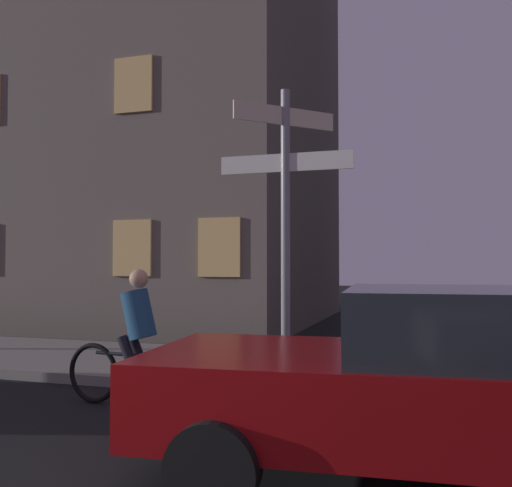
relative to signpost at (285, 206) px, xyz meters
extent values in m
cube|color=gray|center=(-0.80, 1.07, -2.36)|extent=(40.00, 3.03, 0.14)
cylinder|color=gray|center=(0.00, 0.00, -0.37)|extent=(0.12, 0.12, 3.84)
cube|color=beige|center=(0.00, 0.00, 1.20)|extent=(1.09, 1.09, 0.24)
cube|color=white|center=(0.00, 0.00, 0.58)|extent=(1.80, 0.03, 0.24)
cube|color=maroon|center=(1.82, -2.63, -1.77)|extent=(4.53, 2.17, 0.63)
cube|color=#23282D|center=(2.21, -2.60, -1.20)|extent=(2.12, 1.84, 0.51)
cylinder|color=black|center=(0.45, -3.66, -2.11)|extent=(0.66, 0.27, 0.64)
cylinder|color=black|center=(0.30, -1.83, -2.11)|extent=(0.66, 0.27, 0.64)
sphere|color=#F9EFCC|center=(-0.34, -3.42, -1.77)|extent=(0.16, 0.16, 0.16)
sphere|color=#F9EFCC|center=(-0.44, -2.18, -1.77)|extent=(0.16, 0.16, 0.16)
torus|color=black|center=(-2.07, -1.25, -2.07)|extent=(0.72, 0.14, 0.72)
torus|color=black|center=(-0.97, -1.37, -2.07)|extent=(0.72, 0.14, 0.72)
cylinder|color=black|center=(-1.52, -1.31, -1.82)|extent=(1.00, 0.16, 0.04)
cylinder|color=navy|center=(-1.42, -1.32, -1.35)|extent=(0.48, 0.37, 0.61)
sphere|color=tan|center=(-1.42, -1.32, -0.93)|extent=(0.22, 0.22, 0.22)
cylinder|color=black|center=(-1.48, -1.40, -1.85)|extent=(0.35, 0.16, 0.55)
cylinder|color=black|center=(-1.46, -1.22, -1.85)|extent=(0.35, 0.16, 0.55)
cube|color=#6B6056|center=(-6.25, 7.96, 6.09)|extent=(9.93, 8.90, 17.05)
cube|color=#F2C672|center=(-4.27, 3.48, -0.43)|extent=(0.90, 0.06, 1.20)
cube|color=#F2C672|center=(-2.28, 3.48, -0.43)|extent=(0.90, 0.06, 1.20)
cube|color=#F2C672|center=(-4.27, 3.48, 3.08)|extent=(0.90, 0.06, 1.20)
camera|label=1|loc=(1.86, -7.19, -0.74)|focal=39.71mm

